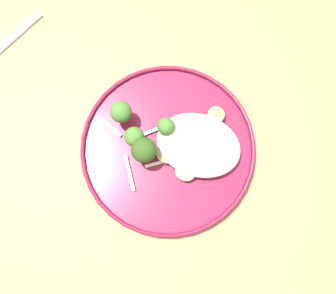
# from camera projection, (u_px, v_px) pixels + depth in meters

# --- Properties ---
(ground) EXTENTS (6.00, 6.00, 0.00)m
(ground) POSITION_uv_depth(u_px,v_px,m) (158.00, 179.00, 1.33)
(ground) COLOR #2D2B28
(wooden_dining_table) EXTENTS (1.40, 1.00, 0.74)m
(wooden_dining_table) POSITION_uv_depth(u_px,v_px,m) (148.00, 142.00, 0.68)
(wooden_dining_table) COLOR #9E754C
(wooden_dining_table) RESTS_ON ground
(dinner_plate) EXTENTS (0.29, 0.29, 0.02)m
(dinner_plate) POSITION_uv_depth(u_px,v_px,m) (168.00, 148.00, 0.59)
(dinner_plate) COLOR maroon
(dinner_plate) RESTS_ON wooden_dining_table
(noodle_bed) EXTENTS (0.14, 0.10, 0.03)m
(noodle_bed) POSITION_uv_depth(u_px,v_px,m) (199.00, 144.00, 0.57)
(noodle_bed) COLOR beige
(noodle_bed) RESTS_ON dinner_plate
(seared_scallop_front_small) EXTENTS (0.02, 0.02, 0.02)m
(seared_scallop_front_small) POSITION_uv_depth(u_px,v_px,m) (212.00, 131.00, 0.58)
(seared_scallop_front_small) COLOR #DBB77A
(seared_scallop_front_small) RESTS_ON dinner_plate
(seared_scallop_center_golden) EXTENTS (0.03, 0.03, 0.02)m
(seared_scallop_center_golden) POSITION_uv_depth(u_px,v_px,m) (167.00, 153.00, 0.57)
(seared_scallop_center_golden) COLOR #E5C689
(seared_scallop_center_golden) RESTS_ON dinner_plate
(seared_scallop_tiny_bay) EXTENTS (0.04, 0.04, 0.01)m
(seared_scallop_tiny_bay) POSITION_uv_depth(u_px,v_px,m) (186.00, 170.00, 0.57)
(seared_scallop_tiny_bay) COLOR beige
(seared_scallop_tiny_bay) RESTS_ON dinner_plate
(seared_scallop_rear_pale) EXTENTS (0.03, 0.03, 0.01)m
(seared_scallop_rear_pale) POSITION_uv_depth(u_px,v_px,m) (216.00, 115.00, 0.59)
(seared_scallop_rear_pale) COLOR #DBB77A
(seared_scallop_rear_pale) RESTS_ON dinner_plate
(broccoli_floret_beside_noodles) EXTENTS (0.03, 0.03, 0.05)m
(broccoli_floret_beside_noodles) POSITION_uv_depth(u_px,v_px,m) (134.00, 137.00, 0.56)
(broccoli_floret_beside_noodles) COLOR #7A994C
(broccoli_floret_beside_noodles) RESTS_ON dinner_plate
(broccoli_floret_center_pile) EXTENTS (0.04, 0.04, 0.06)m
(broccoli_floret_center_pile) POSITION_uv_depth(u_px,v_px,m) (144.00, 150.00, 0.55)
(broccoli_floret_center_pile) COLOR #7A994C
(broccoli_floret_center_pile) RESTS_ON dinner_plate
(broccoli_floret_split_head) EXTENTS (0.03, 0.03, 0.04)m
(broccoli_floret_split_head) POSITION_uv_depth(u_px,v_px,m) (166.00, 127.00, 0.57)
(broccoli_floret_split_head) COLOR #7A994C
(broccoli_floret_split_head) RESTS_ON dinner_plate
(broccoli_floret_near_rim) EXTENTS (0.03, 0.03, 0.06)m
(broccoli_floret_near_rim) POSITION_uv_depth(u_px,v_px,m) (121.00, 112.00, 0.56)
(broccoli_floret_near_rim) COLOR #7A994C
(broccoli_floret_near_rim) RESTS_ON dinner_plate
(onion_sliver_pale_crescent) EXTENTS (0.03, 0.03, 0.00)m
(onion_sliver_pale_crescent) POSITION_uv_depth(u_px,v_px,m) (150.00, 134.00, 0.59)
(onion_sliver_pale_crescent) COLOR silver
(onion_sliver_pale_crescent) RESTS_ON dinner_plate
(onion_sliver_short_strip) EXTENTS (0.04, 0.02, 0.00)m
(onion_sliver_short_strip) POSITION_uv_depth(u_px,v_px,m) (111.00, 127.00, 0.59)
(onion_sliver_short_strip) COLOR silver
(onion_sliver_short_strip) RESTS_ON dinner_plate
(onion_sliver_curled_piece) EXTENTS (0.04, 0.03, 0.00)m
(onion_sliver_curled_piece) POSITION_uv_depth(u_px,v_px,m) (158.00, 163.00, 0.58)
(onion_sliver_curled_piece) COLOR silver
(onion_sliver_curled_piece) RESTS_ON dinner_plate
(onion_sliver_long_sliver) EXTENTS (0.04, 0.05, 0.00)m
(onion_sliver_long_sliver) POSITION_uv_depth(u_px,v_px,m) (132.00, 174.00, 0.57)
(onion_sliver_long_sliver) COLOR silver
(onion_sliver_long_sliver) RESTS_ON dinner_plate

